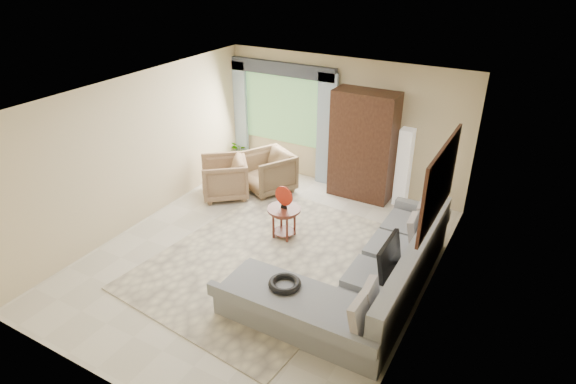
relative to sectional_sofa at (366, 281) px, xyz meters
The scene contains 17 objects.
ground 1.81m from the sectional_sofa, behind, with size 6.00×6.00×0.00m, color silver.
area_rug 1.72m from the sectional_sofa, behind, with size 3.00×4.00×0.02m, color beige.
sectional_sofa is the anchor object (origin of this frame).
tv_screen 0.52m from the sectional_sofa, 20.73° to the left, with size 0.06×0.74×0.48m, color black.
garden_hose 1.21m from the sectional_sofa, 131.32° to the right, with size 0.43×0.43×0.09m, color black.
coffee_table 1.94m from the sectional_sofa, 155.39° to the left, with size 0.56×0.56×0.56m.
red_disc 2.01m from the sectional_sofa, 155.39° to the left, with size 0.34×0.34×0.03m, color #AB2311.
armchair_left 3.86m from the sectional_sofa, 156.32° to the left, with size 0.85×0.87×0.79m, color #997753.
armchair_right 3.65m from the sectional_sofa, 143.13° to the left, with size 0.87×0.89×0.81m, color brown.
potted_plant 5.04m from the sectional_sofa, 144.27° to the left, with size 0.53×0.46×0.59m, color #999999.
armoire 3.24m from the sectional_sofa, 113.06° to the left, with size 1.20×0.55×2.10m, color black.
floor_lamp 3.03m from the sectional_sofa, 98.33° to the left, with size 0.24×0.24×1.50m, color silver.
window 4.58m from the sectional_sofa, 134.87° to the left, with size 1.80×0.04×1.40m, color #669E59.
curtain_left 5.25m from the sectional_sofa, 143.84° to the left, with size 0.40×0.08×2.30m, color #9EB7CC.
curtain_right 3.80m from the sectional_sofa, 124.27° to the left, with size 0.40×0.08×2.30m, color #9EB7CC.
valance 4.81m from the sectional_sofa, 135.52° to the left, with size 2.40×0.12×0.26m, color #1E232D.
wall_mirror 1.70m from the sectional_sofa, 37.80° to the left, with size 0.05×1.70×1.05m.
Camera 1 is at (3.48, -5.38, 4.44)m, focal length 30.00 mm.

